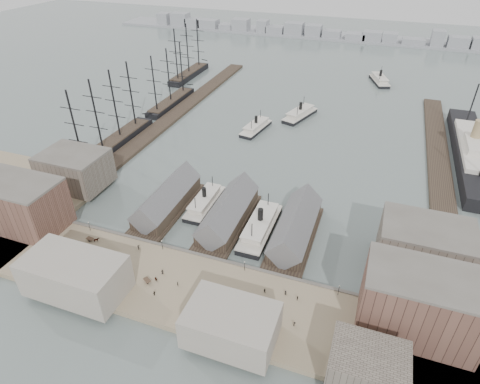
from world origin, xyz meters
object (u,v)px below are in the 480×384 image
at_px(tram, 365,322).
at_px(horse_cart_right, 214,297).
at_px(ocean_steamer, 471,151).
at_px(horse_cart_left, 95,240).
at_px(horse_cart_center, 152,280).
at_px(ferry_docked_west, 205,202).

bearing_deg(tram, horse_cart_right, -168.79).
relative_size(ocean_steamer, horse_cart_right, 20.59).
xyz_separation_m(horse_cart_left, horse_cart_center, (28.78, -9.88, -0.09)).
height_order(tram, horse_cart_left, tram).
bearing_deg(horse_cart_left, horse_cart_right, -94.18).
bearing_deg(ferry_docked_west, ocean_steamer, 37.62).
distance_m(ocean_steamer, horse_cart_right, 150.41).
height_order(tram, horse_cart_center, tram).
bearing_deg(horse_cart_center, tram, -52.97).
relative_size(ocean_steamer, tram, 9.73).
bearing_deg(horse_cart_right, ocean_steamer, -20.32).
height_order(ferry_docked_west, horse_cart_right, ferry_docked_west).
bearing_deg(ocean_steamer, horse_cart_left, -138.46).
height_order(ferry_docked_west, horse_cart_left, ferry_docked_west).
height_order(ocean_steamer, tram, ocean_steamer).
bearing_deg(horse_cart_center, ferry_docked_west, 35.25).
bearing_deg(horse_cart_center, ocean_steamer, -6.89).
relative_size(ferry_docked_west, ocean_steamer, 0.26).
bearing_deg(tram, ocean_steamer, 76.44).
relative_size(horse_cart_left, horse_cart_right, 1.01).
bearing_deg(horse_cart_left, tram, -85.64).
xyz_separation_m(horse_cart_left, horse_cart_right, (49.66, -9.89, -0.06)).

